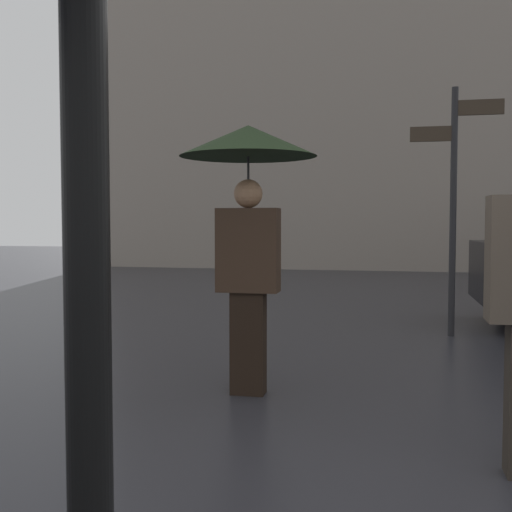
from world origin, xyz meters
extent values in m
cylinder|color=black|center=(-0.57, -1.20, 1.30)|extent=(0.09, 0.09, 2.59)
cube|color=black|center=(-1.11, 2.59, 0.42)|extent=(0.27, 0.17, 0.83)
cube|color=#332319|center=(-1.11, 2.59, 1.17)|extent=(0.50, 0.22, 0.67)
sphere|color=#936B4C|center=(-1.11, 2.59, 1.62)|extent=(0.23, 0.23, 0.23)
cylinder|color=black|center=(-1.11, 2.59, 1.76)|extent=(0.02, 0.02, 0.30)
cone|color=black|center=(-1.11, 2.59, 2.04)|extent=(1.10, 1.10, 0.25)
cylinder|color=black|center=(0.77, 5.59, 1.50)|extent=(0.08, 0.08, 3.01)
cube|color=#33281E|center=(1.05, 5.59, 2.76)|extent=(0.56, 0.04, 0.18)
cube|color=#33281E|center=(0.51, 5.59, 2.46)|extent=(0.52, 0.04, 0.18)
camera|label=1|loc=(-0.03, -2.26, 1.39)|focal=43.55mm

